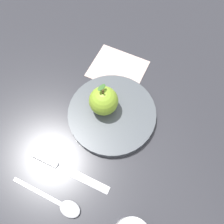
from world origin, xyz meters
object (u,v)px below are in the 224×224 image
dinner_plate (112,113)px  apple (104,101)px  linen_napkin (118,69)px  spoon (62,205)px  knife (62,168)px

dinner_plate → apple: 0.05m
dinner_plate → apple: (0.02, 0.02, 0.04)m
dinner_plate → linen_napkin: dinner_plate is taller
dinner_plate → linen_napkin: bearing=-24.3°
dinner_plate → spoon: 0.25m
knife → spoon: size_ratio=1.14×
spoon → apple: bearing=-38.8°
knife → spoon: 0.08m
dinner_plate → apple: bearing=38.7°
linen_napkin → knife: bearing=136.9°
dinner_plate → apple: apple is taller
knife → linen_napkin: knife is taller
apple → spoon: bearing=141.2°
dinner_plate → linen_napkin: 0.15m
knife → linen_napkin: size_ratio=1.06×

